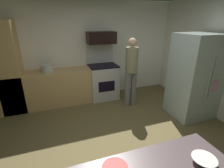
{
  "coord_description": "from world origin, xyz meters",
  "views": [
    {
      "loc": [
        -0.84,
        -2.25,
        2.1
      ],
      "look_at": [
        0.05,
        0.3,
        1.05
      ],
      "focal_mm": 26.67,
      "sensor_mm": 36.0,
      "label": 1
    }
  ],
  "objects_px": {
    "person_cook": "(131,70)",
    "mixing_bowl_large": "(204,160)",
    "refrigerator": "(195,77)",
    "stock_pot": "(47,68)",
    "oven_range": "(103,80)",
    "microwave": "(101,38)"
  },
  "relations": [
    {
      "from": "refrigerator",
      "to": "stock_pot",
      "type": "bearing_deg",
      "value": 153.25
    },
    {
      "from": "person_cook",
      "to": "mixing_bowl_large",
      "type": "height_order",
      "value": "person_cook"
    },
    {
      "from": "stock_pot",
      "to": "refrigerator",
      "type": "bearing_deg",
      "value": -26.75
    },
    {
      "from": "oven_range",
      "to": "person_cook",
      "type": "bearing_deg",
      "value": -52.99
    },
    {
      "from": "oven_range",
      "to": "microwave",
      "type": "height_order",
      "value": "microwave"
    },
    {
      "from": "oven_range",
      "to": "mixing_bowl_large",
      "type": "relative_size",
      "value": 7.0
    },
    {
      "from": "mixing_bowl_large",
      "to": "stock_pot",
      "type": "xyz_separation_m",
      "value": [
        -1.35,
        3.43,
        0.06
      ]
    },
    {
      "from": "oven_range",
      "to": "stock_pot",
      "type": "distance_m",
      "value": 1.49
    },
    {
      "from": "oven_range",
      "to": "refrigerator",
      "type": "bearing_deg",
      "value": -42.82
    },
    {
      "from": "refrigerator",
      "to": "oven_range",
      "type": "bearing_deg",
      "value": 137.18
    },
    {
      "from": "person_cook",
      "to": "mixing_bowl_large",
      "type": "bearing_deg",
      "value": -102.04
    },
    {
      "from": "microwave",
      "to": "person_cook",
      "type": "bearing_deg",
      "value": -56.14
    },
    {
      "from": "person_cook",
      "to": "oven_range",
      "type": "bearing_deg",
      "value": 127.01
    },
    {
      "from": "oven_range",
      "to": "microwave",
      "type": "relative_size",
      "value": 2.04
    },
    {
      "from": "oven_range",
      "to": "stock_pot",
      "type": "relative_size",
      "value": 5.03
    },
    {
      "from": "refrigerator",
      "to": "stock_pot",
      "type": "height_order",
      "value": "refrigerator"
    },
    {
      "from": "person_cook",
      "to": "stock_pot",
      "type": "distance_m",
      "value": 2.06
    },
    {
      "from": "refrigerator",
      "to": "person_cook",
      "type": "distance_m",
      "value": 1.42
    },
    {
      "from": "person_cook",
      "to": "stock_pot",
      "type": "bearing_deg",
      "value": 160.06
    },
    {
      "from": "refrigerator",
      "to": "mixing_bowl_large",
      "type": "bearing_deg",
      "value": -132.5
    },
    {
      "from": "microwave",
      "to": "person_cook",
      "type": "xyz_separation_m",
      "value": [
        0.52,
        -0.78,
        -0.7
      ]
    },
    {
      "from": "stock_pot",
      "to": "person_cook",
      "type": "bearing_deg",
      "value": -19.94
    }
  ]
}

